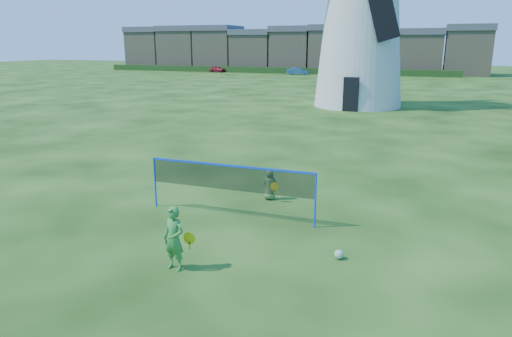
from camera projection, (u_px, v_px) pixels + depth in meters
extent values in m
plane|color=black|center=(243.00, 224.00, 13.04)|extent=(220.00, 220.00, 0.00)
cube|color=black|center=(351.00, 94.00, 34.45)|extent=(1.14, 0.14, 2.51)
cube|color=black|center=(356.00, 32.00, 33.93)|extent=(0.80, 0.14, 1.03)
cylinder|color=blue|center=(155.00, 182.00, 14.29)|extent=(0.05, 0.05, 1.55)
cylinder|color=blue|center=(315.00, 200.00, 12.62)|extent=(0.05, 0.05, 1.55)
cube|color=black|center=(230.00, 178.00, 13.36)|extent=(5.00, 0.02, 0.70)
cube|color=blue|center=(230.00, 166.00, 13.26)|extent=(5.00, 0.02, 0.06)
imported|color=#378B38|center=(174.00, 239.00, 10.25)|extent=(0.58, 0.44, 1.46)
cylinder|color=yellow|center=(189.00, 238.00, 10.33)|extent=(0.28, 0.02, 0.28)
cube|color=yellow|center=(190.00, 245.00, 10.37)|extent=(0.03, 0.02, 0.20)
imported|color=#528440|center=(270.00, 184.00, 15.00)|extent=(0.53, 0.39, 1.00)
cylinder|color=yellow|center=(274.00, 187.00, 14.72)|extent=(0.28, 0.02, 0.28)
cube|color=yellow|center=(274.00, 192.00, 14.77)|extent=(0.03, 0.02, 0.20)
sphere|color=green|center=(339.00, 254.00, 10.91)|extent=(0.22, 0.22, 0.22)
cube|color=gray|center=(151.00, 51.00, 93.64)|extent=(6.79, 8.00, 7.03)
cube|color=#4C4C54|center=(150.00, 30.00, 92.61)|extent=(7.09, 8.40, 1.00)
cube|color=gray|center=(184.00, 51.00, 91.16)|extent=(7.42, 8.00, 7.15)
cube|color=#4C4C54|center=(183.00, 29.00, 90.11)|extent=(7.72, 8.40, 1.00)
cube|color=gray|center=(219.00, 51.00, 88.65)|extent=(7.00, 8.00, 7.15)
cube|color=#4C4C54|center=(218.00, 29.00, 87.60)|extent=(7.30, 8.40, 1.00)
cube|color=gray|center=(255.00, 53.00, 86.27)|extent=(7.26, 8.00, 6.37)
cube|color=#4C4C54|center=(255.00, 33.00, 85.32)|extent=(7.56, 8.40, 1.00)
cube|color=gray|center=(293.00, 52.00, 83.78)|extent=(6.72, 8.00, 6.86)
cube|color=#4C4C54|center=(294.00, 29.00, 82.76)|extent=(7.02, 8.40, 1.00)
cube|color=gray|center=(331.00, 52.00, 81.48)|extent=(6.29, 8.00, 7.01)
cube|color=#4C4C54|center=(332.00, 28.00, 80.45)|extent=(6.59, 8.40, 1.00)
cube|color=gray|center=(371.00, 54.00, 79.29)|extent=(6.71, 8.00, 6.41)
cube|color=#4C4C54|center=(372.00, 31.00, 78.34)|extent=(7.01, 8.40, 1.00)
cube|color=gray|center=(417.00, 55.00, 76.80)|extent=(7.76, 8.00, 6.23)
cube|color=#4C4C54|center=(419.00, 32.00, 75.87)|extent=(8.06, 8.40, 1.00)
cube|color=gray|center=(467.00, 53.00, 74.23)|extent=(6.62, 8.00, 6.79)
cube|color=#4C4C54|center=(470.00, 28.00, 73.23)|extent=(6.92, 8.40, 1.00)
cube|color=#193814|center=(266.00, 70.00, 80.10)|extent=(62.00, 0.80, 1.00)
imported|color=maroon|center=(217.00, 69.00, 82.84)|extent=(3.46, 2.20, 1.10)
imported|color=navy|center=(298.00, 71.00, 75.67)|extent=(3.65, 1.56, 1.17)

